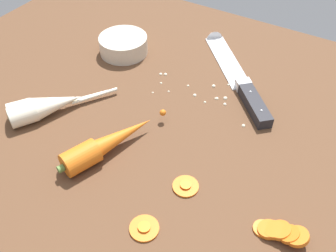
% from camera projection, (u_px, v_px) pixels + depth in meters
% --- Properties ---
extents(ground_plane, '(1.20, 0.90, 0.04)m').
position_uv_depth(ground_plane, '(173.00, 133.00, 0.71)').
color(ground_plane, brown).
extents(chefs_knife, '(0.26, 0.28, 0.04)m').
position_uv_depth(chefs_knife, '(233.00, 70.00, 0.80)').
color(chefs_knife, silver).
rests_on(chefs_knife, ground_plane).
extents(whole_carrot, '(0.10, 0.21, 0.04)m').
position_uv_depth(whole_carrot, '(106.00, 144.00, 0.63)').
color(whole_carrot, orange).
rests_on(whole_carrot, ground_plane).
extents(parsnip_front, '(0.13, 0.17, 0.04)m').
position_uv_depth(parsnip_front, '(43.00, 105.00, 0.70)').
color(parsnip_front, silver).
rests_on(parsnip_front, ground_plane).
extents(parsnip_mid_left, '(0.13, 0.19, 0.04)m').
position_uv_depth(parsnip_mid_left, '(46.00, 107.00, 0.70)').
color(parsnip_mid_left, silver).
rests_on(parsnip_mid_left, ground_plane).
extents(carrot_slice_stack, '(0.08, 0.04, 0.03)m').
position_uv_depth(carrot_slice_stack, '(279.00, 232.00, 0.53)').
color(carrot_slice_stack, orange).
rests_on(carrot_slice_stack, ground_plane).
extents(carrot_slice_stray_near, '(0.04, 0.04, 0.01)m').
position_uv_depth(carrot_slice_stray_near, '(186.00, 186.00, 0.59)').
color(carrot_slice_stray_near, orange).
rests_on(carrot_slice_stray_near, ground_plane).
extents(carrot_slice_stray_mid, '(0.04, 0.04, 0.01)m').
position_uv_depth(carrot_slice_stray_mid, '(144.00, 228.00, 0.54)').
color(carrot_slice_stray_mid, orange).
rests_on(carrot_slice_stray_mid, ground_plane).
extents(prep_bowl, '(0.11, 0.11, 0.04)m').
position_uv_depth(prep_bowl, '(123.00, 44.00, 0.85)').
color(prep_bowl, beige).
rests_on(prep_bowl, ground_plane).
extents(mince_crumbs, '(0.22, 0.11, 0.01)m').
position_uv_depth(mince_crumbs, '(203.00, 92.00, 0.76)').
color(mince_crumbs, beige).
rests_on(mince_crumbs, ground_plane).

